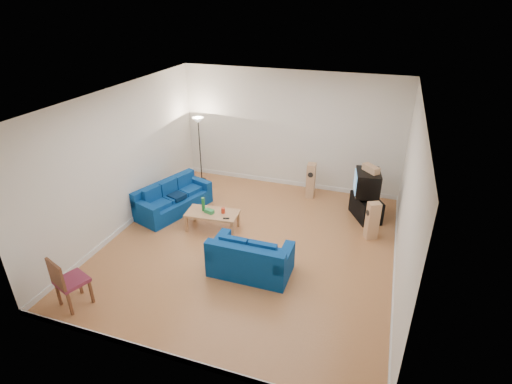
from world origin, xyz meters
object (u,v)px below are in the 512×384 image
(sofa_loveseat, at_px, (250,261))
(television, at_px, (367,183))
(coffee_table, at_px, (212,215))
(sofa_three_seat, at_px, (172,201))
(tv_stand, at_px, (366,207))

(sofa_loveseat, height_order, television, television)
(sofa_loveseat, bearing_deg, coffee_table, 137.01)
(sofa_three_seat, height_order, sofa_loveseat, sofa_loveseat)
(sofa_three_seat, distance_m, tv_stand, 4.76)
(sofa_three_seat, distance_m, television, 4.75)
(sofa_loveseat, relative_size, tv_stand, 1.74)
(tv_stand, relative_size, television, 1.10)
(tv_stand, distance_m, television, 0.65)
(sofa_three_seat, relative_size, sofa_loveseat, 1.34)
(sofa_three_seat, bearing_deg, television, 123.59)
(coffee_table, bearing_deg, tv_stand, 26.96)
(sofa_loveseat, distance_m, tv_stand, 3.53)
(tv_stand, xyz_separation_m, television, (-0.05, -0.00, 0.65))
(tv_stand, bearing_deg, television, -115.64)
(sofa_three_seat, distance_m, coffee_table, 1.40)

